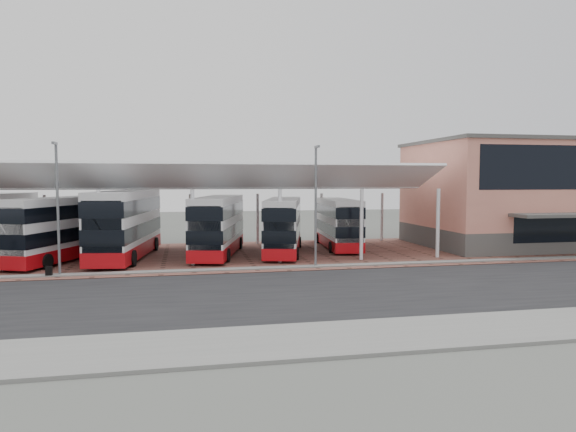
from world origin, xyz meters
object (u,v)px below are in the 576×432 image
Objects in this scene: terminal at (523,193)px; bus_4 at (283,226)px; bus_2 at (126,225)px; bus_1 at (62,229)px; bus_3 at (218,226)px; bus_5 at (337,223)px.

terminal is 1.72× the size of bus_4.
bus_2 is (-33.78, -1.10, -2.12)m from terminal.
bus_2 is at bearing -178.14° from terminal.
bus_3 is (11.17, 0.39, -0.02)m from bus_1.
bus_2 is 17.24m from bus_5.
bus_4 is at bearing -148.90° from bus_5.
bus_2 reaches higher than bus_3.
terminal is 38.26m from bus_1.
bus_2 reaches higher than bus_4.
bus_2 is 1.10× the size of bus_3.
terminal is 1.65× the size of bus_1.
bus_2 reaches higher than bus_1.
bus_1 reaches higher than bus_5.
bus_1 is 1.04× the size of bus_4.
bus_4 is (11.87, 0.03, -0.34)m from bus_2.
bus_1 is at bearing -177.97° from terminal.
bus_1 reaches higher than bus_3.
bus_1 is at bearing -164.52° from bus_4.
terminal is at bearing 24.26° from bus_1.
bus_4 is 1.04× the size of bus_5.
bus_1 is 0.90× the size of bus_2.
terminal reaches higher than bus_1.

